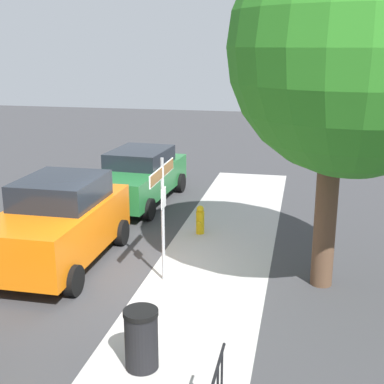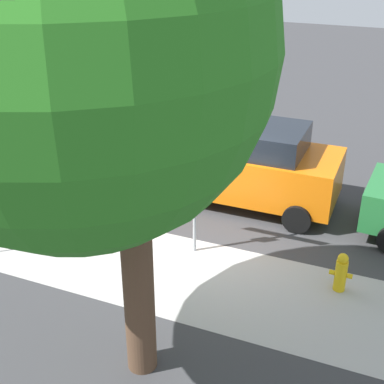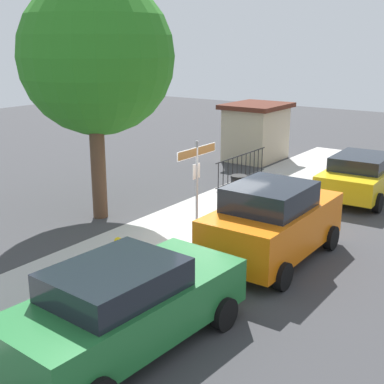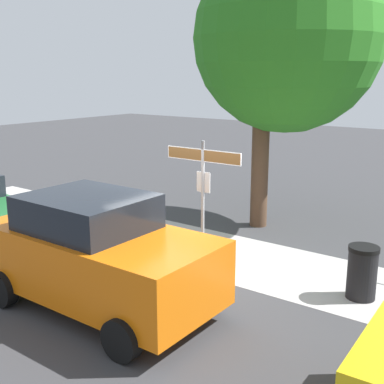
{
  "view_description": "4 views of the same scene",
  "coord_description": "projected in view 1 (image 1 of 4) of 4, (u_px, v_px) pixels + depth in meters",
  "views": [
    {
      "loc": [
        10.01,
        3.18,
        4.86
      ],
      "look_at": [
        -0.04,
        1.01,
        1.98
      ],
      "focal_mm": 49.21,
      "sensor_mm": 36.0,
      "label": 1
    },
    {
      "loc": [
        -3.58,
        9.06,
        6.02
      ],
      "look_at": [
        -0.26,
        1.13,
        1.74
      ],
      "focal_mm": 49.66,
      "sensor_mm": 36.0,
      "label": 2
    },
    {
      "loc": [
        -11.51,
        -7.62,
        5.26
      ],
      "look_at": [
        -0.93,
        -0.09,
        1.53
      ],
      "focal_mm": 49.24,
      "sensor_mm": 36.0,
      "label": 3
    },
    {
      "loc": [
        5.59,
        -7.57,
        3.95
      ],
      "look_at": [
        -0.29,
        0.41,
        1.58
      ],
      "focal_mm": 46.17,
      "sensor_mm": 36.0,
      "label": 4
    }
  ],
  "objects": [
    {
      "name": "ground_plane",
      "position": [
        146.0,
        278.0,
        11.38
      ],
      "size": [
        60.0,
        60.0,
        0.0
      ],
      "primitive_type": "plane",
      "color": "#38383A"
    },
    {
      "name": "sidewalk_strip",
      "position": [
        183.0,
        332.0,
        9.23
      ],
      "size": [
        24.0,
        2.6,
        0.0
      ],
      "primitive_type": "cube",
      "color": "#ACA8A5",
      "rests_on": "ground_plane"
    },
    {
      "name": "street_sign",
      "position": [
        163.0,
        193.0,
        10.79
      ],
      "size": [
        1.77,
        0.07,
        2.67
      ],
      "color": "#9EA0A5",
      "rests_on": "ground_plane"
    },
    {
      "name": "shade_tree",
      "position": [
        364.0,
        39.0,
        9.28
      ],
      "size": [
        4.67,
        4.67,
        7.27
      ],
      "color": "#513928",
      "rests_on": "ground_plane"
    },
    {
      "name": "car_green",
      "position": [
        138.0,
        176.0,
        16.69
      ],
      "size": [
        4.71,
        2.33,
        1.67
      ],
      "rotation": [
        0.0,
        0.0,
        -0.06
      ],
      "color": "#226C32",
      "rests_on": "ground_plane"
    },
    {
      "name": "car_orange",
      "position": [
        59.0,
        222.0,
        11.92
      ],
      "size": [
        4.21,
        2.17,
        1.98
      ],
      "rotation": [
        0.0,
        0.0,
        0.0
      ],
      "color": "orange",
      "rests_on": "ground_plane"
    },
    {
      "name": "fire_hydrant",
      "position": [
        200.0,
        220.0,
        13.97
      ],
      "size": [
        0.42,
        0.22,
        0.78
      ],
      "color": "yellow",
      "rests_on": "ground_plane"
    },
    {
      "name": "trash_bin",
      "position": [
        141.0,
        339.0,
        8.1
      ],
      "size": [
        0.55,
        0.55,
        0.98
      ],
      "color": "black",
      "rests_on": "ground_plane"
    }
  ]
}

